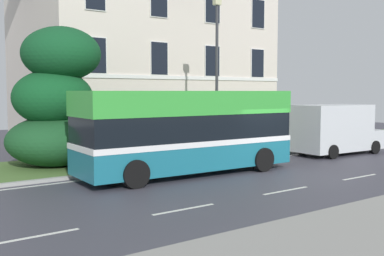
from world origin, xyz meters
TOP-DOWN VIEW (x-y plane):
  - ground_plane at (0.00, 0.92)m, footprint 60.00×56.00m
  - georgian_townhouse at (2.29, 15.12)m, footprint 15.25×10.59m
  - iron_verge_railing at (2.29, 4.40)m, footprint 12.33×0.04m
  - evergreen_tree at (-6.44, 6.90)m, footprint 4.08×4.08m
  - single_decker_bus at (-2.89, 2.44)m, footprint 8.72×2.86m
  - white_panel_van at (6.38, 2.59)m, footprint 5.15×2.30m
  - street_lamp_post at (0.79, 5.26)m, footprint 0.36×0.24m
  - litter_bin at (4.50, 4.98)m, footprint 0.57×0.57m

SIDE VIEW (x-z plane):
  - ground_plane at x=0.00m, z-range -0.11..0.07m
  - iron_verge_railing at x=2.29m, z-range 0.14..1.11m
  - litter_bin at x=4.50m, z-range 0.12..1.34m
  - white_panel_van at x=6.38m, z-range 0.03..2.56m
  - single_decker_bus at x=-2.89m, z-range 0.08..3.30m
  - evergreen_tree at x=-6.44m, z-range -0.23..5.57m
  - street_lamp_post at x=0.79m, z-range 0.62..8.13m
  - georgian_townhouse at x=2.29m, z-range 0.16..12.89m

